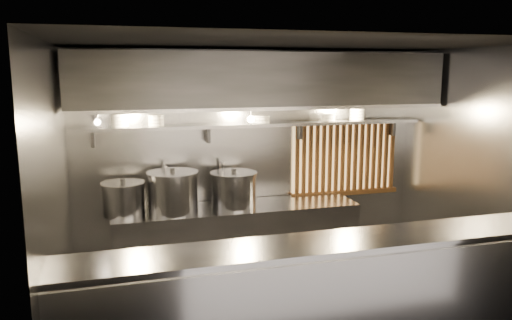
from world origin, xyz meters
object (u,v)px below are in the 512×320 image
stock_pot_mid (124,198)px  stock_pot_right (234,189)px  pendant_bulb (251,119)px  stock_pot_left (173,192)px  heat_lamp (94,117)px

stock_pot_mid → stock_pot_right: bearing=-0.8°
stock_pot_mid → stock_pot_right: 1.30m
pendant_bulb → stock_pot_left: (-0.98, -0.10, -0.82)m
stock_pot_left → stock_pot_mid: 0.57m
heat_lamp → stock_pot_mid: (0.26, 0.29, -0.97)m
stock_pot_mid → pendant_bulb: bearing=2.3°
heat_lamp → stock_pot_right: heat_lamp is taller
heat_lamp → stock_pot_right: 1.85m
stock_pot_mid → stock_pot_right: size_ratio=1.00×
stock_pot_left → stock_pot_mid: (-0.56, 0.04, -0.05)m
stock_pot_left → stock_pot_mid: stock_pot_left is taller
pendant_bulb → heat_lamp: bearing=-169.0°
heat_lamp → pendant_bulb: size_ratio=1.87×
heat_lamp → stock_pot_right: size_ratio=0.52×
heat_lamp → stock_pot_mid: bearing=47.9°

